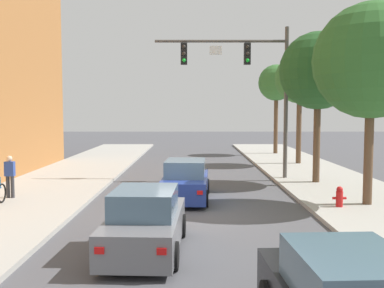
% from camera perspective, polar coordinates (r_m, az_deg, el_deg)
% --- Properties ---
extents(ground_plane, '(120.00, 120.00, 0.00)m').
position_cam_1_polar(ground_plane, '(15.02, 0.25, -9.26)').
color(ground_plane, '#4C4C51').
extents(traffic_signal_mast, '(6.63, 0.38, 7.50)m').
position_cam_1_polar(traffic_signal_mast, '(22.47, 7.19, 8.92)').
color(traffic_signal_mast, '#514C47').
rests_on(traffic_signal_mast, sidewalk_right).
extents(car_lead_blue, '(2.00, 4.32, 1.60)m').
position_cam_1_polar(car_lead_blue, '(17.56, -0.95, -4.87)').
color(car_lead_blue, navy).
rests_on(car_lead_blue, ground).
extents(car_following_grey, '(1.98, 4.31, 1.60)m').
position_cam_1_polar(car_following_grey, '(11.30, -6.10, -10.07)').
color(car_following_grey, slate).
rests_on(car_following_grey, ground).
extents(pedestrian_sidewalk_left_walker, '(0.36, 0.22, 1.64)m').
position_cam_1_polar(pedestrian_sidewalk_left_walker, '(18.58, -22.47, -3.63)').
color(pedestrian_sidewalk_left_walker, '#333338').
rests_on(pedestrian_sidewalk_left_walker, sidewalk_left).
extents(fire_hydrant, '(0.48, 0.24, 0.72)m').
position_cam_1_polar(fire_hydrant, '(16.53, 18.29, -6.42)').
color(fire_hydrant, red).
rests_on(fire_hydrant, sidewalk_right).
extents(street_tree_nearest, '(4.10, 4.10, 7.19)m').
position_cam_1_polar(street_tree_nearest, '(17.16, 21.91, 9.84)').
color(street_tree_nearest, brown).
rests_on(street_tree_nearest, sidewalk_right).
extents(street_tree_second, '(3.62, 3.62, 7.04)m').
position_cam_1_polar(street_tree_second, '(21.75, 15.77, 8.98)').
color(street_tree_second, brown).
rests_on(street_tree_second, sidewalk_right).
extents(street_tree_third, '(3.16, 3.16, 7.00)m').
position_cam_1_polar(street_tree_third, '(29.28, 13.55, 8.11)').
color(street_tree_third, brown).
rests_on(street_tree_third, sidewalk_right).
extents(street_tree_farthest, '(2.84, 2.84, 7.00)m').
position_cam_1_polar(street_tree_farthest, '(35.80, 10.66, 7.65)').
color(street_tree_farthest, brown).
rests_on(street_tree_farthest, sidewalk_right).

